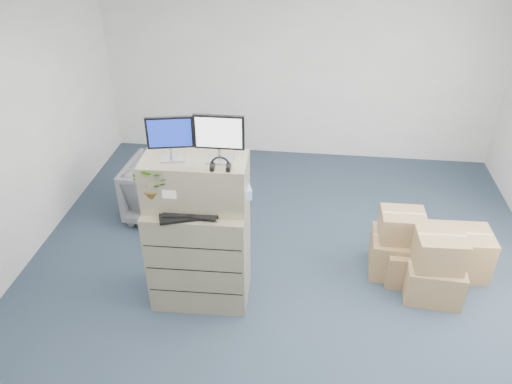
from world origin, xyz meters
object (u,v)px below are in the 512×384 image
monitor_left (170,136)px  keyboard (190,214)px  potted_plant (156,189)px  water_bottle (206,194)px  filing_cabinet_lower (200,253)px  office_chair (161,187)px  monitor_right (219,136)px

monitor_left → keyboard: monitor_left is taller
keyboard → potted_plant: bearing=153.0°
monitor_left → water_bottle: 0.67m
potted_plant → filing_cabinet_lower: bearing=15.8°
keyboard → potted_plant: 0.39m
monitor_left → potted_plant: size_ratio=0.88×
office_chair → monitor_right: bearing=131.3°
water_bottle → office_chair: size_ratio=0.30×
monitor_right → office_chair: size_ratio=0.53×
water_bottle → monitor_right: bearing=6.0°
keyboard → office_chair: 1.93m
keyboard → water_bottle: size_ratio=2.20×
monitor_left → keyboard: (0.17, -0.18, -0.71)m
monitor_right → keyboard: bearing=-145.0°
potted_plant → monitor_right: bearing=13.5°
monitor_left → monitor_right: (0.44, 0.02, 0.02)m
filing_cabinet_lower → keyboard: 0.61m
filing_cabinet_lower → water_bottle: size_ratio=4.39×
keyboard → potted_plant: size_ratio=1.21×
office_chair → keyboard: bearing=120.6°
keyboard → monitor_left: bearing=116.2°
water_bottle → potted_plant: (-0.45, -0.13, 0.10)m
keyboard → water_bottle: bearing=36.4°
office_chair → water_bottle: bearing=127.1°
potted_plant → office_chair: bearing=107.5°
filing_cabinet_lower → office_chair: size_ratio=1.34×
monitor_left → office_chair: 2.13m
filing_cabinet_lower → water_bottle: bearing=14.2°
monitor_left → keyboard: 0.75m
monitor_right → keyboard: (-0.27, -0.19, -0.73)m
keyboard → potted_plant: potted_plant is taller
filing_cabinet_lower → water_bottle: water_bottle is taller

